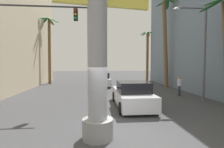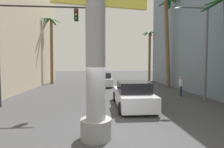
{
  "view_description": "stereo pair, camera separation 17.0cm",
  "coord_description": "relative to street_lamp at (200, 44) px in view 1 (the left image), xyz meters",
  "views": [
    {
      "loc": [
        -0.95,
        -5.96,
        2.62
      ],
      "look_at": [
        0.0,
        3.58,
        2.05
      ],
      "focal_mm": 28.0,
      "sensor_mm": 36.0,
      "label": 1
    },
    {
      "loc": [
        -0.78,
        -5.97,
        2.62
      ],
      "look_at": [
        0.0,
        3.58,
        2.05
      ],
      "focal_mm": 28.0,
      "sensor_mm": 36.0,
      "label": 2
    }
  ],
  "objects": [
    {
      "name": "traffic_light_mast",
      "position": [
        -11.25,
        -0.58,
        0.33
      ],
      "size": [
        5.47,
        0.32,
        6.11
      ],
      "color": "#333333",
      "rests_on": "ground"
    },
    {
      "name": "palm_tree_mid_right",
      "position": [
        0.59,
        7.2,
        1.41
      ],
      "size": [
        2.49,
        2.65,
        9.53
      ],
      "color": "brown",
      "rests_on": "ground"
    },
    {
      "name": "car_far",
      "position": [
        -6.5,
        9.03,
        -3.25
      ],
      "size": [
        2.18,
        4.82,
        1.56
      ],
      "color": "black",
      "rests_on": "ground"
    },
    {
      "name": "palm_tree_far_left",
      "position": [
        -13.06,
        11.9,
        1.28
      ],
      "size": [
        3.05,
        2.97,
        8.55
      ],
      "color": "brown",
      "rests_on": "ground"
    },
    {
      "name": "ground_plane",
      "position": [
        -6.26,
        4.5,
        -3.99
      ],
      "size": [
        94.44,
        94.44,
        0.0
      ],
      "primitive_type": "plane",
      "color": "#424244"
    },
    {
      "name": "car_lead",
      "position": [
        -4.94,
        -1.1,
        -3.29
      ],
      "size": [
        2.06,
        4.75,
        1.56
      ],
      "color": "black",
      "rests_on": "ground"
    },
    {
      "name": "palm_tree_far_right",
      "position": [
        0.93,
        14.95,
        0.55
      ],
      "size": [
        2.44,
        2.24,
        7.63
      ],
      "color": "brown",
      "rests_on": "ground"
    },
    {
      "name": "pedestrian_mid_right",
      "position": [
        -0.35,
        2.01,
        -3.07
      ],
      "size": [
        0.44,
        0.44,
        1.58
      ],
      "color": "#1E233F",
      "rests_on": "ground"
    },
    {
      "name": "street_lamp",
      "position": [
        0.0,
        0.0,
        0.0
      ],
      "size": [
        2.45,
        0.28,
        6.53
      ],
      "color": "#59595E",
      "rests_on": "ground"
    }
  ]
}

